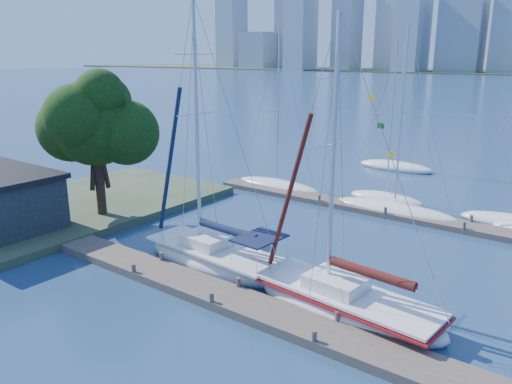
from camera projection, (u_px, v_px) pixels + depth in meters
The scene contains 11 objects.
ground at pixel (226, 302), 21.92m from camera, with size 700.00×700.00×0.00m, color navy.
near_dock at pixel (225, 298), 21.87m from camera, with size 26.00×2.00×0.40m, color #473D34.
far_dock at pixel (404, 216), 33.07m from camera, with size 30.00×1.80×0.36m, color #473D34.
shore at pixel (63, 210), 33.98m from camera, with size 12.00×22.00×0.50m, color #38472D.
tree at pixel (95, 121), 30.82m from camera, with size 7.38×6.73×9.74m.
sailboat_navy at pixel (214, 246), 25.39m from camera, with size 8.63×3.34×13.80m.
sailboat_maroon at pixel (347, 293), 20.64m from camera, with size 8.67×3.53×12.70m.
bg_boat_0 at pixel (277, 185), 40.37m from camera, with size 7.94×3.49×12.77m.
bg_boat_1 at pixel (386, 198), 36.88m from camera, with size 5.87×3.97×11.73m.
bg_boat_2 at pixel (394, 210), 34.01m from camera, with size 8.96×4.75×12.67m.
bg_boat_6 at pixel (396, 166), 47.15m from camera, with size 7.30×3.16×13.42m.
Camera 1 is at (12.95, -15.08, 10.51)m, focal length 35.00 mm.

